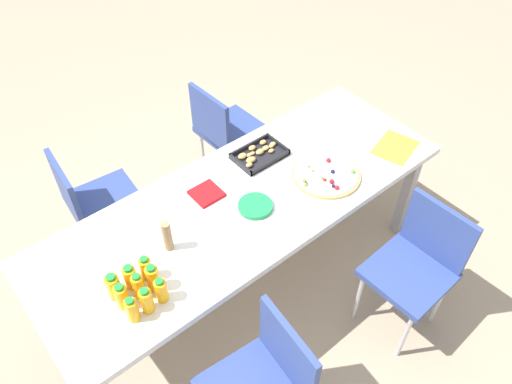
{
  "coord_description": "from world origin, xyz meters",
  "views": [
    {
      "loc": [
        -1.1,
        -1.42,
        2.63
      ],
      "look_at": [
        0.07,
        -0.01,
        0.77
      ],
      "focal_mm": 34.83,
      "sensor_mm": 36.0,
      "label": 1
    }
  ],
  "objects_px": {
    "party_table": "(245,207)",
    "chair_far_right": "(224,129)",
    "chair_far_left": "(93,201)",
    "cardboard_tube": "(167,236)",
    "juice_bottle_2": "(161,290)",
    "napkin_stack": "(207,193)",
    "fruit_pizza": "(326,174)",
    "paper_folder": "(395,147)",
    "juice_bottle_1": "(147,301)",
    "juice_bottle_4": "(139,286)",
    "juice_bottle_3": "(122,296)",
    "plate_stack": "(255,206)",
    "chair_near_left": "(265,381)",
    "juice_bottle_0": "(132,310)",
    "juice_bottle_6": "(114,287)",
    "juice_bottle_7": "(130,277)",
    "chair_near_right": "(418,261)",
    "snack_tray": "(258,155)",
    "juice_bottle_8": "(146,268)",
    "juice_bottle_5": "(153,278)"
  },
  "relations": [
    {
      "from": "juice_bottle_1",
      "to": "juice_bottle_4",
      "type": "bearing_deg",
      "value": 82.92
    },
    {
      "from": "snack_tray",
      "to": "juice_bottle_8",
      "type": "bearing_deg",
      "value": -161.1
    },
    {
      "from": "party_table",
      "to": "chair_far_right",
      "type": "xyz_separation_m",
      "value": [
        0.46,
        0.79,
        -0.18
      ]
    },
    {
      "from": "juice_bottle_3",
      "to": "juice_bottle_7",
      "type": "distance_m",
      "value": 0.1
    },
    {
      "from": "juice_bottle_3",
      "to": "plate_stack",
      "type": "xyz_separation_m",
      "value": [
        0.8,
        0.08,
        -0.05
      ]
    },
    {
      "from": "chair_far_right",
      "to": "fruit_pizza",
      "type": "distance_m",
      "value": 0.98
    },
    {
      "from": "chair_far_left",
      "to": "juice_bottle_5",
      "type": "relative_size",
      "value": 5.52
    },
    {
      "from": "chair_near_right",
      "to": "fruit_pizza",
      "type": "xyz_separation_m",
      "value": [
        -0.11,
        0.61,
        0.26
      ]
    },
    {
      "from": "juice_bottle_0",
      "to": "juice_bottle_1",
      "type": "xyz_separation_m",
      "value": [
        0.07,
        -0.0,
        0.0
      ]
    },
    {
      "from": "party_table",
      "to": "cardboard_tube",
      "type": "relative_size",
      "value": 13.08
    },
    {
      "from": "chair_far_left",
      "to": "paper_folder",
      "type": "xyz_separation_m",
      "value": [
        1.49,
        -0.99,
        0.25
      ]
    },
    {
      "from": "juice_bottle_4",
      "to": "cardboard_tube",
      "type": "relative_size",
      "value": 0.85
    },
    {
      "from": "napkin_stack",
      "to": "juice_bottle_2",
      "type": "bearing_deg",
      "value": -142.72
    },
    {
      "from": "party_table",
      "to": "juice_bottle_2",
      "type": "relative_size",
      "value": 16.7
    },
    {
      "from": "snack_tray",
      "to": "napkin_stack",
      "type": "relative_size",
      "value": 1.96
    },
    {
      "from": "juice_bottle_6",
      "to": "napkin_stack",
      "type": "bearing_deg",
      "value": 20.65
    },
    {
      "from": "chair_near_left",
      "to": "juice_bottle_0",
      "type": "xyz_separation_m",
      "value": [
        -0.32,
        0.48,
        0.31
      ]
    },
    {
      "from": "fruit_pizza",
      "to": "napkin_stack",
      "type": "relative_size",
      "value": 2.52
    },
    {
      "from": "juice_bottle_8",
      "to": "fruit_pizza",
      "type": "bearing_deg",
      "value": -2.46
    },
    {
      "from": "chair_near_left",
      "to": "juice_bottle_1",
      "type": "height_order",
      "value": "juice_bottle_1"
    },
    {
      "from": "chair_near_left",
      "to": "juice_bottle_1",
      "type": "relative_size",
      "value": 5.72
    },
    {
      "from": "napkin_stack",
      "to": "party_table",
      "type": "bearing_deg",
      "value": -48.91
    },
    {
      "from": "juice_bottle_7",
      "to": "napkin_stack",
      "type": "bearing_deg",
      "value": 22.99
    },
    {
      "from": "cardboard_tube",
      "to": "paper_folder",
      "type": "relative_size",
      "value": 0.67
    },
    {
      "from": "juice_bottle_0",
      "to": "napkin_stack",
      "type": "height_order",
      "value": "juice_bottle_0"
    },
    {
      "from": "chair_far_right",
      "to": "juice_bottle_7",
      "type": "xyz_separation_m",
      "value": [
        -1.18,
        -0.89,
        0.31
      ]
    },
    {
      "from": "party_table",
      "to": "juice_bottle_8",
      "type": "height_order",
      "value": "juice_bottle_8"
    },
    {
      "from": "juice_bottle_8",
      "to": "snack_tray",
      "type": "distance_m",
      "value": 0.96
    },
    {
      "from": "juice_bottle_1",
      "to": "juice_bottle_3",
      "type": "distance_m",
      "value": 0.11
    },
    {
      "from": "juice_bottle_1",
      "to": "juice_bottle_2",
      "type": "bearing_deg",
      "value": 5.44
    },
    {
      "from": "juice_bottle_7",
      "to": "juice_bottle_3",
      "type": "bearing_deg",
      "value": -139.03
    },
    {
      "from": "chair_far_left",
      "to": "cardboard_tube",
      "type": "xyz_separation_m",
      "value": [
        0.08,
        -0.77,
        0.33
      ]
    },
    {
      "from": "juice_bottle_6",
      "to": "napkin_stack",
      "type": "xyz_separation_m",
      "value": [
        0.67,
        0.25,
        -0.06
      ]
    },
    {
      "from": "party_table",
      "to": "juice_bottle_7",
      "type": "relative_size",
      "value": 17.01
    },
    {
      "from": "party_table",
      "to": "napkin_stack",
      "type": "height_order",
      "value": "napkin_stack"
    },
    {
      "from": "juice_bottle_6",
      "to": "juice_bottle_7",
      "type": "relative_size",
      "value": 1.09
    },
    {
      "from": "fruit_pizza",
      "to": "cardboard_tube",
      "type": "height_order",
      "value": "cardboard_tube"
    },
    {
      "from": "juice_bottle_3",
      "to": "juice_bottle_5",
      "type": "distance_m",
      "value": 0.15
    },
    {
      "from": "juice_bottle_2",
      "to": "napkin_stack",
      "type": "distance_m",
      "value": 0.65
    },
    {
      "from": "juice_bottle_0",
      "to": "juice_bottle_2",
      "type": "bearing_deg",
      "value": 2.17
    },
    {
      "from": "juice_bottle_3",
      "to": "juice_bottle_4",
      "type": "bearing_deg",
      "value": -2.0
    },
    {
      "from": "chair_far_left",
      "to": "juice_bottle_5",
      "type": "bearing_deg",
      "value": -0.6
    },
    {
      "from": "chair_far_left",
      "to": "juice_bottle_1",
      "type": "bearing_deg",
      "value": -4.67
    },
    {
      "from": "plate_stack",
      "to": "paper_folder",
      "type": "xyz_separation_m",
      "value": [
        0.93,
        -0.15,
        -0.01
      ]
    },
    {
      "from": "chair_near_left",
      "to": "juice_bottle_1",
      "type": "xyz_separation_m",
      "value": [
        -0.25,
        0.48,
        0.32
      ]
    },
    {
      "from": "fruit_pizza",
      "to": "juice_bottle_6",
      "type": "bearing_deg",
      "value": 177.78
    },
    {
      "from": "juice_bottle_2",
      "to": "chair_far_left",
      "type": "bearing_deg",
      "value": 84.46
    },
    {
      "from": "chair_near_left",
      "to": "paper_folder",
      "type": "distance_m",
      "value": 1.51
    },
    {
      "from": "chair_near_right",
      "to": "cardboard_tube",
      "type": "distance_m",
      "value": 1.32
    },
    {
      "from": "fruit_pizza",
      "to": "paper_folder",
      "type": "relative_size",
      "value": 1.45
    }
  ]
}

